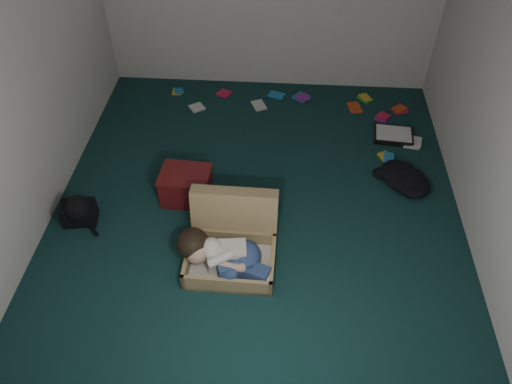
# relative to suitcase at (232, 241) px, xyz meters

# --- Properties ---
(floor) EXTENTS (4.50, 4.50, 0.00)m
(floor) POSITION_rel_suitcase_xyz_m (0.18, 0.61, -0.17)
(floor) COLOR #102E2D
(floor) RESTS_ON ground
(wall_front) EXTENTS (4.50, 0.00, 4.50)m
(wall_front) POSITION_rel_suitcase_xyz_m (0.18, -1.64, 1.13)
(wall_front) COLOR silver
(wall_front) RESTS_ON ground
(wall_left) EXTENTS (0.00, 4.50, 4.50)m
(wall_left) POSITION_rel_suitcase_xyz_m (-1.82, 0.61, 1.13)
(wall_left) COLOR silver
(wall_left) RESTS_ON ground
(wall_right) EXTENTS (0.00, 4.50, 4.50)m
(wall_right) POSITION_rel_suitcase_xyz_m (2.18, 0.61, 1.13)
(wall_right) COLOR silver
(wall_right) RESTS_ON ground
(suitcase) EXTENTS (0.79, 0.77, 0.57)m
(suitcase) POSITION_rel_suitcase_xyz_m (0.00, 0.00, 0.00)
(suitcase) COLOR tan
(suitcase) RESTS_ON floor
(person) EXTENTS (0.84, 0.41, 0.36)m
(person) POSITION_rel_suitcase_xyz_m (-0.06, -0.20, 0.05)
(person) COLOR silver
(person) RESTS_ON suitcase
(maroon_bin) EXTENTS (0.51, 0.41, 0.33)m
(maroon_bin) POSITION_rel_suitcase_xyz_m (-0.53, 0.68, -0.00)
(maroon_bin) COLOR #591213
(maroon_bin) RESTS_ON floor
(backpack) EXTENTS (0.43, 0.37, 0.23)m
(backpack) POSITION_rel_suitcase_xyz_m (-1.51, 0.30, -0.05)
(backpack) COLOR black
(backpack) RESTS_ON floor
(clothing_pile) EXTENTS (0.56, 0.50, 0.15)m
(clothing_pile) POSITION_rel_suitcase_xyz_m (1.62, 1.04, -0.10)
(clothing_pile) COLOR black
(clothing_pile) RESTS_ON floor
(paper_tray) EXTENTS (0.47, 0.37, 0.06)m
(paper_tray) POSITION_rel_suitcase_xyz_m (1.67, 1.81, -0.14)
(paper_tray) COLOR black
(paper_tray) RESTS_ON floor
(book_scatter) EXTENTS (3.03, 1.38, 0.02)m
(book_scatter) POSITION_rel_suitcase_xyz_m (0.71, 2.27, -0.16)
(book_scatter) COLOR gold
(book_scatter) RESTS_ON floor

